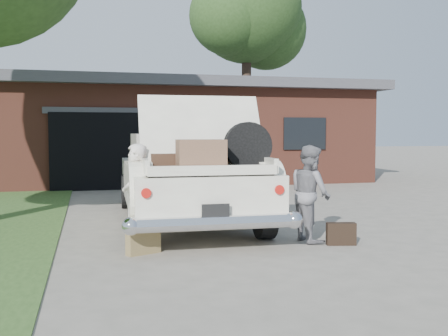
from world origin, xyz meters
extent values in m
plane|color=gray|center=(0.00, 0.00, 0.00)|extent=(90.00, 90.00, 0.00)
cube|color=brown|center=(1.00, 11.50, 1.50)|extent=(12.00, 7.00, 3.00)
cube|color=#4C4C51|center=(1.00, 11.50, 3.15)|extent=(12.80, 7.80, 0.30)
cube|color=black|center=(-1.50, 8.05, 1.10)|extent=(3.20, 0.30, 2.20)
cube|color=#4C4C51|center=(-1.50, 7.98, 2.25)|extent=(3.50, 0.12, 0.18)
cube|color=black|center=(4.50, 7.98, 1.60)|extent=(1.40, 0.08, 1.00)
cylinder|color=#38281E|center=(5.10, 16.22, 2.93)|extent=(0.44, 0.44, 5.87)
sphere|color=#325322|center=(5.10, 16.22, 7.33)|extent=(5.07, 5.07, 5.07)
sphere|color=#325322|center=(6.24, 16.73, 6.49)|extent=(3.80, 3.80, 3.80)
sphere|color=#325322|center=(4.09, 15.59, 6.81)|extent=(3.55, 3.55, 3.55)
cube|color=white|center=(-0.32, 2.33, 0.69)|extent=(2.28, 5.61, 0.72)
cube|color=#ABA396|center=(-0.30, 2.66, 1.33)|extent=(1.90, 2.27, 0.58)
cube|color=black|center=(-0.27, 3.71, 1.31)|extent=(1.72, 0.14, 0.49)
cube|color=black|center=(-0.34, 1.61, 1.31)|extent=(1.72, 0.14, 0.49)
cylinder|color=black|center=(-1.35, 0.47, 0.37)|extent=(0.27, 0.74, 0.73)
cylinder|color=black|center=(0.60, 0.41, 0.37)|extent=(0.27, 0.74, 0.73)
cylinder|color=black|center=(-1.23, 4.24, 0.37)|extent=(0.27, 0.74, 0.73)
cylinder|color=black|center=(0.72, 4.18, 0.37)|extent=(0.27, 0.74, 0.73)
cylinder|color=silver|center=(-0.40, -0.50, 0.44)|extent=(2.28, 0.27, 0.20)
cylinder|color=#A5140F|center=(-1.31, -0.39, 0.87)|extent=(0.14, 0.12, 0.13)
cylinder|color=#A5140F|center=(0.51, -0.45, 0.87)|extent=(0.14, 0.12, 0.13)
cube|color=black|center=(-0.40, -0.52, 0.61)|extent=(0.38, 0.03, 0.19)
cube|color=black|center=(-0.38, 0.22, 1.08)|extent=(1.76, 1.27, 0.04)
cube|color=white|center=(-1.27, 0.25, 1.19)|extent=(0.10, 1.22, 0.20)
cube|color=white|center=(0.51, 0.19, 1.19)|extent=(0.10, 1.22, 0.20)
cube|color=white|center=(-0.40, -0.39, 1.14)|extent=(1.78, 0.12, 0.13)
cube|color=white|center=(-0.37, 0.52, 1.65)|extent=(1.88, 0.72, 1.13)
cube|color=#452C1D|center=(-0.78, 0.38, 1.22)|extent=(0.78, 0.52, 0.25)
cube|color=brown|center=(-0.52, -0.12, 1.33)|extent=(0.67, 0.45, 0.45)
cube|color=black|center=(-0.30, 0.53, 1.20)|extent=(0.66, 0.45, 0.20)
cube|color=#846143|center=(-0.28, 0.31, 1.38)|extent=(0.51, 0.34, 0.17)
cylinder|color=black|center=(0.24, 0.15, 1.45)|extent=(0.71, 0.20, 0.71)
imported|color=silver|center=(-1.39, 0.30, 0.74)|extent=(0.48, 0.61, 1.49)
imported|color=slate|center=(1.22, 0.08, 0.73)|extent=(0.61, 0.75, 1.46)
cube|color=olive|center=(-1.33, -0.14, 0.18)|extent=(0.49, 0.33, 0.36)
cube|color=black|center=(1.54, -0.31, 0.16)|extent=(0.45, 0.23, 0.33)
camera|label=1|loc=(-2.02, -7.23, 1.67)|focal=42.00mm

